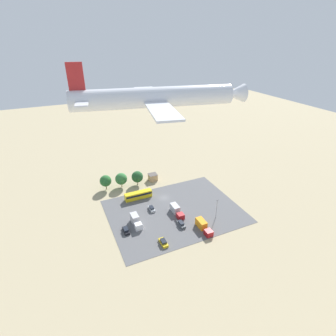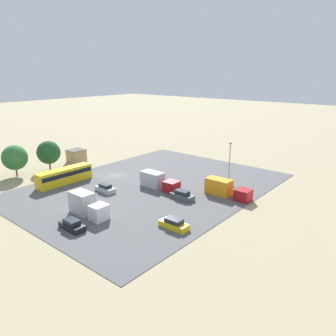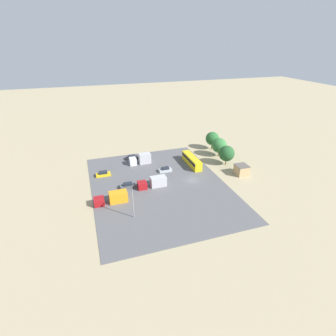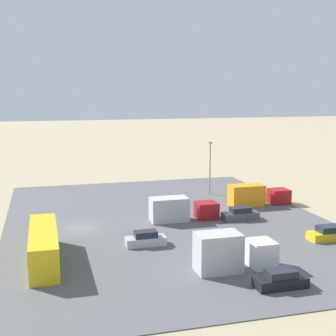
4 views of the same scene
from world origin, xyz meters
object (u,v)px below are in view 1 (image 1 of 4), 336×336
at_px(parked_car_0, 163,242).
at_px(airplane, 161,97).
at_px(parked_car_2, 181,224).
at_px(parked_truck_1, 176,210).
at_px(parked_truck_2, 136,221).
at_px(shed_building, 153,177).
at_px(parked_car_1, 126,230).
at_px(bus, 138,195).
at_px(parked_car_3, 152,209).
at_px(parked_truck_0, 203,226).

bearing_deg(parked_car_0, airplane, -113.45).
distance_m(parked_car_2, parked_truck_1, 7.71).
bearing_deg(parked_truck_2, parked_car_0, 111.03).
relative_size(parked_car_0, parked_truck_1, 0.53).
relative_size(shed_building, parked_truck_2, 0.55).
height_order(shed_building, airplane, airplane).
distance_m(parked_truck_2, airplane, 60.37).
distance_m(parked_car_1, parked_truck_2, 5.38).
bearing_deg(bus, parked_truck_1, 31.99).
xyz_separation_m(parked_car_1, parked_car_2, (-19.88, 5.15, 0.03)).
bearing_deg(parked_car_3, parked_car_0, 80.29).
distance_m(parked_car_2, airplane, 60.21).
bearing_deg(parked_truck_0, parked_car_2, -38.77).
relative_size(parked_car_2, parked_truck_2, 0.61).
xyz_separation_m(shed_building, parked_car_2, (2.97, 36.58, -0.88)).
distance_m(parked_car_2, parked_truck_0, 8.31).
relative_size(shed_building, parked_car_0, 0.90).
bearing_deg(shed_building, parked_car_1, 53.98).
relative_size(bus, parked_car_2, 2.61).
xyz_separation_m(parked_car_2, parked_car_3, (6.55, -13.70, -0.03)).
bearing_deg(bus, parked_car_1, -30.59).
distance_m(bus, parked_car_3, 10.67).
bearing_deg(shed_building, parked_car_3, 67.40).
xyz_separation_m(bus, parked_car_2, (-8.67, 24.10, -1.02)).
height_order(parked_car_2, parked_truck_0, parked_truck_0).
height_order(shed_building, parked_car_1, shed_building).
distance_m(parked_car_2, parked_truck_2, 17.12).
xyz_separation_m(bus, parked_car_0, (1.27, 30.22, -1.05)).
bearing_deg(parked_car_2, parked_car_1, -14.52).
relative_size(parked_truck_2, airplane, 0.22).
relative_size(parked_car_0, parked_truck_2, 0.61).
bearing_deg(bus, airplane, -10.31).
bearing_deg(parked_car_0, bus, 87.60).
distance_m(parked_car_3, parked_truck_2, 10.61).
relative_size(parked_car_2, airplane, 0.14).
height_order(parked_car_3, airplane, airplane).
bearing_deg(shed_building, parked_car_2, 85.35).
bearing_deg(parked_truck_1, parked_car_2, 77.18).
bearing_deg(parked_truck_2, parked_truck_1, 179.25).
bearing_deg(parked_truck_2, parked_truck_0, 149.29).
distance_m(parked_truck_1, airplane, 63.35).
height_order(parked_car_1, parked_car_2, parked_car_2).
xyz_separation_m(shed_building, parked_truck_0, (-3.48, 41.76, -0.18)).
bearing_deg(shed_building, parked_truck_1, 87.50).
bearing_deg(parked_truck_1, bus, -58.01).
relative_size(parked_car_1, parked_car_3, 1.04).
height_order(parked_car_0, parked_car_3, parked_car_3).
bearing_deg(parked_truck_1, parked_truck_0, 110.54).
xyz_separation_m(parked_car_1, parked_truck_0, (-26.33, 10.33, 0.73)).
relative_size(bus, airplane, 0.36).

